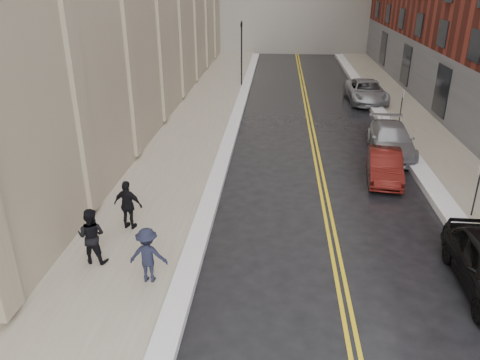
% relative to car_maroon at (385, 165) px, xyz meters
% --- Properties ---
extents(sidewalk_left, '(4.00, 64.00, 0.15)m').
position_rel_car_maroon_xyz_m(sidewalk_left, '(-9.81, 4.41, -0.59)').
color(sidewalk_left, gray).
rests_on(sidewalk_left, ground).
extents(sidewalk_right, '(3.00, 64.00, 0.15)m').
position_rel_car_maroon_xyz_m(sidewalk_right, '(3.69, 4.41, -0.59)').
color(sidewalk_right, gray).
rests_on(sidewalk_right, ground).
extents(lane_stripe_a, '(0.12, 64.00, 0.01)m').
position_rel_car_maroon_xyz_m(lane_stripe_a, '(-2.93, 4.41, -0.66)').
color(lane_stripe_a, gold).
rests_on(lane_stripe_a, ground).
extents(lane_stripe_b, '(0.12, 64.00, 0.01)m').
position_rel_car_maroon_xyz_m(lane_stripe_b, '(-2.69, 4.41, -0.66)').
color(lane_stripe_b, gold).
rests_on(lane_stripe_b, ground).
extents(snow_ridge_left, '(0.70, 60.80, 0.26)m').
position_rel_car_maroon_xyz_m(snow_ridge_left, '(-7.51, 4.41, -0.53)').
color(snow_ridge_left, silver).
rests_on(snow_ridge_left, ground).
extents(snow_ridge_right, '(0.85, 60.80, 0.30)m').
position_rel_car_maroon_xyz_m(snow_ridge_right, '(1.84, 4.41, -0.51)').
color(snow_ridge_right, silver).
rests_on(snow_ridge_right, ground).
extents(traffic_signal, '(0.18, 0.15, 5.20)m').
position_rel_car_maroon_xyz_m(traffic_signal, '(-7.91, 18.41, 2.42)').
color(traffic_signal, black).
rests_on(traffic_signal, ground).
extents(parking_sign_near, '(0.06, 0.35, 2.23)m').
position_rel_car_maroon_xyz_m(parking_sign_near, '(2.59, -3.59, 0.69)').
color(parking_sign_near, black).
rests_on(parking_sign_near, ground).
extents(parking_sign_far, '(0.06, 0.35, 2.23)m').
position_rel_car_maroon_xyz_m(parking_sign_far, '(2.59, 8.41, 0.69)').
color(parking_sign_far, black).
rests_on(parking_sign_far, ground).
extents(car_maroon, '(1.90, 4.16, 1.32)m').
position_rel_car_maroon_xyz_m(car_maroon, '(0.00, 0.00, 0.00)').
color(car_maroon, '#49100D').
rests_on(car_maroon, ground).
extents(car_silver_near, '(2.43, 5.29, 1.50)m').
position_rel_car_maroon_xyz_m(car_silver_near, '(0.99, 3.42, 0.09)').
color(car_silver_near, '#93949A').
rests_on(car_silver_near, ground).
extents(car_silver_far, '(2.66, 5.63, 1.55)m').
position_rel_car_maroon_xyz_m(car_silver_far, '(1.49, 14.24, 0.12)').
color(car_silver_far, '#9C9EA4').
rests_on(car_silver_far, ground).
extents(pedestrian_a, '(0.95, 0.77, 1.85)m').
position_rel_car_maroon_xyz_m(pedestrian_a, '(-10.57, -7.77, 0.41)').
color(pedestrian_a, black).
rests_on(pedestrian_a, sidewalk_left).
extents(pedestrian_b, '(1.13, 0.65, 1.74)m').
position_rel_car_maroon_xyz_m(pedestrian_b, '(-8.55, -8.62, 0.36)').
color(pedestrian_b, black).
rests_on(pedestrian_b, sidewalk_left).
extents(pedestrian_c, '(1.14, 0.64, 1.83)m').
position_rel_car_maroon_xyz_m(pedestrian_c, '(-10.07, -5.58, 0.40)').
color(pedestrian_c, black).
rests_on(pedestrian_c, sidewalk_left).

